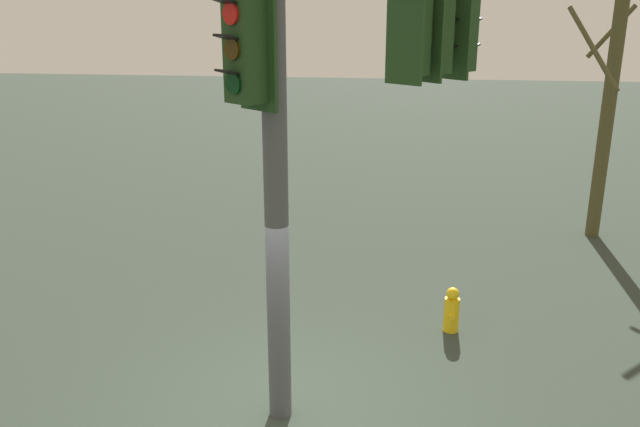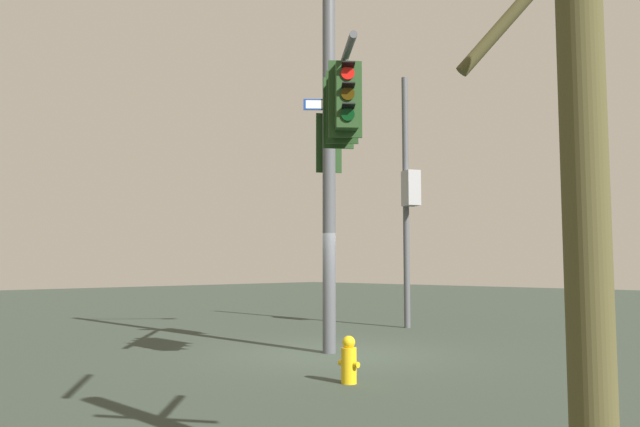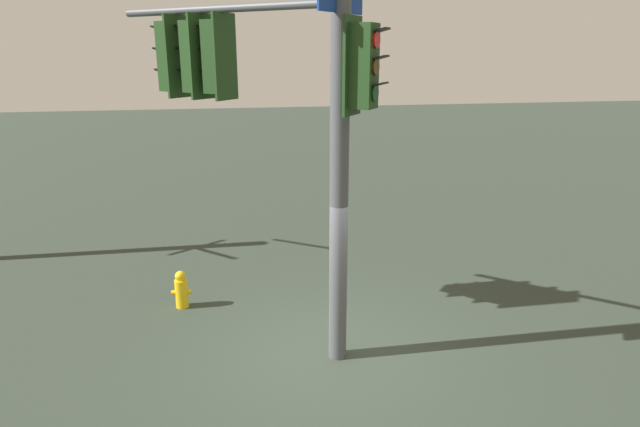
# 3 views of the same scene
# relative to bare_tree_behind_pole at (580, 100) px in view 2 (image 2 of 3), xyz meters

# --- Properties ---
(ground_plane) EXTENTS (80.00, 80.00, 0.00)m
(ground_plane) POSITION_rel_bare_tree_behind_pole_xyz_m (-7.37, 5.53, -2.88)
(ground_plane) COLOR #2F392F
(main_signal_pole_assembly) EXTENTS (3.69, 5.20, 9.61)m
(main_signal_pole_assembly) POSITION_rel_bare_tree_behind_pole_xyz_m (-6.76, 5.09, 2.04)
(main_signal_pole_assembly) COLOR #4C4F54
(main_signal_pole_assembly) RESTS_ON ground
(secondary_pole_assembly) EXTENTS (0.71, 0.59, 7.50)m
(secondary_pole_assembly) POSITION_rel_bare_tree_behind_pole_xyz_m (-9.33, 10.97, 1.01)
(secondary_pole_assembly) COLOR #4C4F54
(secondary_pole_assembly) RESTS_ON ground
(bare_tree_behind_pole) EXTENTS (1.53, 1.47, 6.58)m
(bare_tree_behind_pole) POSITION_rel_bare_tree_behind_pole_xyz_m (0.00, 0.00, 0.00)
(bare_tree_behind_pole) COLOR #4B4626
(bare_tree_behind_pole) RESTS_ON ground
(fire_hydrant_fallback) EXTENTS (0.38, 0.24, 0.73)m
(fire_hydrant_fallback) POSITION_rel_bare_tree_behind_pole_xyz_m (-4.96, 3.35, -2.54)
(fire_hydrant_fallback) COLOR yellow
(fire_hydrant_fallback) RESTS_ON ground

